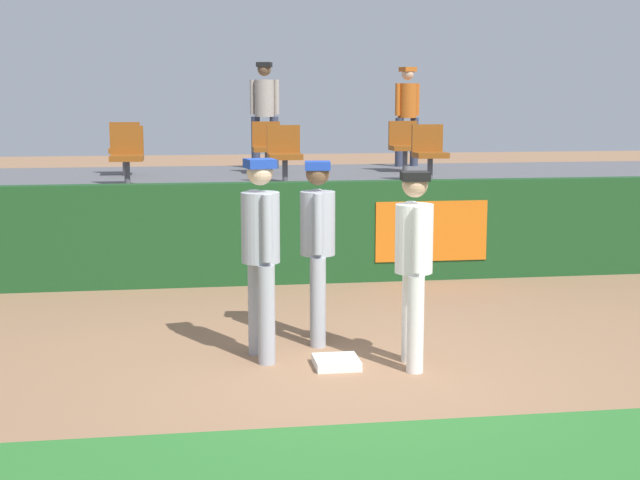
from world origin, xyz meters
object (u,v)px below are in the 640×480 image
Objects in this scene: spectator_capped at (407,109)px; first_base at (336,362)px; spectator_hooded at (265,107)px; player_fielder_home at (414,256)px; seat_front_center at (284,151)px; seat_front_right at (429,150)px; seat_back_right at (404,143)px; seat_back_left at (125,146)px; seat_back_center at (267,144)px; player_runner_visitor at (318,239)px; seat_front_left at (127,153)px; player_coach_visitor at (261,245)px.

first_base is at bearing 54.24° from spectator_capped.
player_fielder_home is at bearing 109.42° from spectator_hooded.
seat_front_right is (2.14, -0.00, -0.00)m from seat_front_center.
spectator_capped is (0.33, 1.15, 0.55)m from seat_back_right.
seat_front_center is at bearing -168.38° from player_fielder_home.
seat_back_left is 2.27m from seat_back_center.
seat_back_left reaches higher than first_base.
spectator_hooded is (0.12, 7.13, 1.18)m from player_runner_visitor.
seat_front_left is (-2.11, 5.16, 1.59)m from first_base.
player_runner_visitor is 2.13× the size of seat_back_center.
seat_back_left is 4.85m from seat_front_right.
seat_front_left is (-2.79, 5.26, 0.61)m from player_fielder_home.
seat_back_right is at bearing 144.20° from player_coach_visitor.
first_base is at bearing -67.73° from seat_front_left.
seat_back_right is (4.43, 1.80, 0.00)m from seat_front_left.
seat_back_right is at bearing 172.33° from player_fielder_home.
spectator_capped is (2.65, 8.11, 2.14)m from first_base.
spectator_capped is at bearing -161.55° from spectator_hooded.
first_base is 0.48× the size of seat_back_right.
seat_front_center is 2.86m from spectator_hooded.
player_runner_visitor is at bearing -64.47° from seat_front_left.
seat_back_center reaches higher than player_runner_visitor.
player_fielder_home is 0.98× the size of player_runner_visitor.
seat_back_right reaches higher than first_base.
player_runner_visitor is 0.77m from player_coach_visitor.
seat_back_right is 1.00× the size of seat_back_center.
first_base is at bearing 10.24° from player_runner_visitor.
player_coach_visitor is at bearing 49.33° from spectator_capped.
seat_back_right is (2.96, 6.61, 0.56)m from player_coach_visitor.
player_runner_visitor is at bearing -111.12° from seat_back_right.
player_runner_visitor reaches higher than first_base.
seat_front_center is 1.00× the size of seat_front_right.
seat_back_left and seat_back_right have the same top height.
seat_back_center is (0.02, 6.96, 1.59)m from first_base.
spectator_capped is at bearing 171.92° from player_fielder_home.
player_runner_visitor reaches higher than player_fielder_home.
seat_back_left reaches higher than player_runner_visitor.
player_runner_visitor is (-0.05, 0.84, 1.00)m from first_base.
seat_back_right is 2.53m from spectator_hooded.
seat_back_right reaches higher than player_coach_visitor.
seat_front_center and seat_back_left have the same top height.
player_runner_visitor is 4.83m from seat_front_left.
seat_front_left is 1.00× the size of seat_back_right.
player_fielder_home is 2.10× the size of seat_front_left.
seat_back_right is at bearing 87.83° from seat_front_right.
spectator_capped reaches higher than seat_back_center.
seat_back_center is at bearing -179.99° from seat_back_right.
player_coach_visitor is at bearing -103.16° from player_fielder_home.
spectator_hooded is at bearing 52.04° from seat_front_left.
seat_back_left is (-2.93, 7.06, 0.61)m from player_fielder_home.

